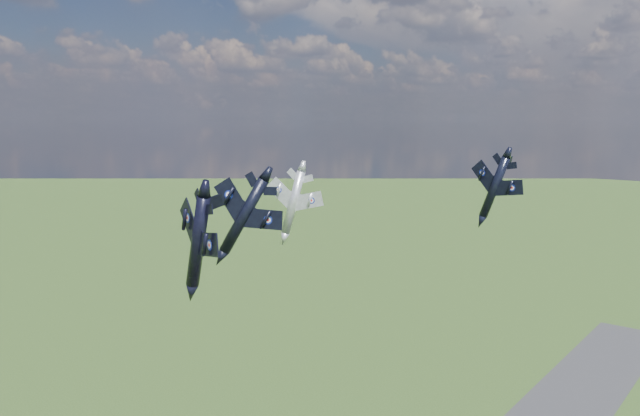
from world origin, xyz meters
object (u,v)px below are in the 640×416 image
Objects in this scene: jet_right_navy at (198,241)px; jet_high_navy at (495,187)px; jet_left_silver at (293,202)px; jet_lead_navy at (244,216)px.

jet_right_navy is 0.96× the size of jet_high_navy.
jet_left_silver is (-25.44, 43.34, -3.04)m from jet_right_navy.
jet_lead_navy is at bearing 144.15° from jet_right_navy.
jet_high_navy is 33.81m from jet_left_silver.
jet_lead_navy is at bearing -121.71° from jet_high_navy.
jet_right_navy is 0.84× the size of jet_left_silver.
jet_high_navy is at bearing 26.26° from jet_lead_navy.
jet_right_navy is (17.07, -23.02, 2.06)m from jet_lead_navy.
jet_left_silver is (-32.25, -9.32, -4.03)m from jet_high_navy.
jet_high_navy is (6.80, 52.67, 0.99)m from jet_right_navy.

